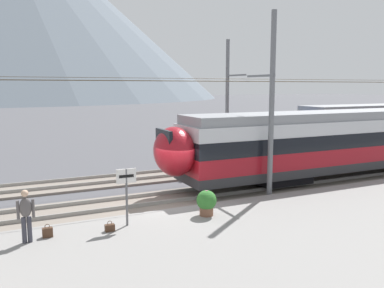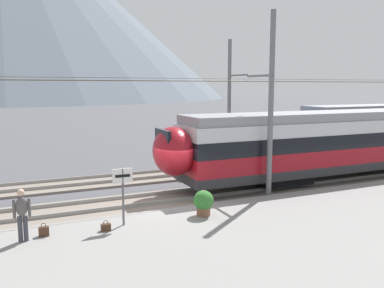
{
  "view_description": "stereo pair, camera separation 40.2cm",
  "coord_description": "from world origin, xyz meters",
  "px_view_note": "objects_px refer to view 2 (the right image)",
  "views": [
    {
      "loc": [
        -6.25,
        -15.37,
        5.2
      ],
      "look_at": [
        2.41,
        3.08,
        2.27
      ],
      "focal_mm": 37.53,
      "sensor_mm": 36.0,
      "label": 1
    },
    {
      "loc": [
        -5.89,
        -15.54,
        5.2
      ],
      "look_at": [
        2.41,
        3.08,
        2.27
      ],
      "focal_mm": 37.53,
      "sensor_mm": 36.0,
      "label": 2
    }
  ],
  "objects_px": {
    "passenger_walking": "(22,212)",
    "handbag_near_sign": "(106,227)",
    "catenary_mast_mid": "(269,105)",
    "handbag_beside_passenger": "(44,231)",
    "potted_plant_platform_edge": "(204,201)",
    "catenary_mast_far_side": "(230,100)",
    "platform_sign": "(123,184)"
  },
  "relations": [
    {
      "from": "passenger_walking",
      "to": "potted_plant_platform_edge",
      "type": "distance_m",
      "value": 6.3
    },
    {
      "from": "platform_sign",
      "to": "handbag_near_sign",
      "type": "xyz_separation_m",
      "value": [
        -0.7,
        -0.32,
        -1.36
      ]
    },
    {
      "from": "catenary_mast_far_side",
      "to": "potted_plant_platform_edge",
      "type": "distance_m",
      "value": 12.85
    },
    {
      "from": "catenary_mast_mid",
      "to": "potted_plant_platform_edge",
      "type": "xyz_separation_m",
      "value": [
        -4.15,
        -1.86,
        -3.45
      ]
    },
    {
      "from": "handbag_beside_passenger",
      "to": "catenary_mast_mid",
      "type": "bearing_deg",
      "value": 9.48
    },
    {
      "from": "catenary_mast_far_side",
      "to": "platform_sign",
      "type": "bearing_deg",
      "value": -134.56
    },
    {
      "from": "handbag_near_sign",
      "to": "catenary_mast_mid",
      "type": "bearing_deg",
      "value": 14.05
    },
    {
      "from": "catenary_mast_mid",
      "to": "passenger_walking",
      "type": "height_order",
      "value": "catenary_mast_mid"
    },
    {
      "from": "platform_sign",
      "to": "potted_plant_platform_edge",
      "type": "height_order",
      "value": "platform_sign"
    },
    {
      "from": "handbag_near_sign",
      "to": "potted_plant_platform_edge",
      "type": "relative_size",
      "value": 0.38
    },
    {
      "from": "catenary_mast_far_side",
      "to": "potted_plant_platform_edge",
      "type": "relative_size",
      "value": 42.56
    },
    {
      "from": "catenary_mast_mid",
      "to": "potted_plant_platform_edge",
      "type": "bearing_deg",
      "value": -155.86
    },
    {
      "from": "platform_sign",
      "to": "passenger_walking",
      "type": "bearing_deg",
      "value": -176.52
    },
    {
      "from": "passenger_walking",
      "to": "handbag_beside_passenger",
      "type": "bearing_deg",
      "value": 18.79
    },
    {
      "from": "handbag_beside_passenger",
      "to": "potted_plant_platform_edge",
      "type": "distance_m",
      "value": 5.69
    },
    {
      "from": "catenary_mast_far_side",
      "to": "handbag_beside_passenger",
      "type": "distance_m",
      "value": 16.55
    },
    {
      "from": "catenary_mast_mid",
      "to": "potted_plant_platform_edge",
      "type": "relative_size",
      "value": 42.56
    },
    {
      "from": "catenary_mast_mid",
      "to": "catenary_mast_far_side",
      "type": "relative_size",
      "value": 1.0
    },
    {
      "from": "passenger_walking",
      "to": "handbag_near_sign",
      "type": "distance_m",
      "value": 2.7
    },
    {
      "from": "catenary_mast_far_side",
      "to": "handbag_near_sign",
      "type": "relative_size",
      "value": 113.03
    },
    {
      "from": "handbag_beside_passenger",
      "to": "catenary_mast_far_side",
      "type": "bearing_deg",
      "value": 38.69
    },
    {
      "from": "platform_sign",
      "to": "passenger_walking",
      "type": "relative_size",
      "value": 1.2
    },
    {
      "from": "catenary_mast_mid",
      "to": "handbag_near_sign",
      "type": "xyz_separation_m",
      "value": [
        -7.87,
        -1.97,
        -3.87
      ]
    },
    {
      "from": "handbag_beside_passenger",
      "to": "handbag_near_sign",
      "type": "height_order",
      "value": "handbag_beside_passenger"
    },
    {
      "from": "platform_sign",
      "to": "handbag_beside_passenger",
      "type": "xyz_separation_m",
      "value": [
        -2.65,
        0.01,
        -1.32
      ]
    },
    {
      "from": "platform_sign",
      "to": "catenary_mast_mid",
      "type": "bearing_deg",
      "value": 12.97
    },
    {
      "from": "catenary_mast_mid",
      "to": "handbag_beside_passenger",
      "type": "height_order",
      "value": "catenary_mast_mid"
    },
    {
      "from": "catenary_mast_mid",
      "to": "potted_plant_platform_edge",
      "type": "height_order",
      "value": "catenary_mast_mid"
    },
    {
      "from": "catenary_mast_mid",
      "to": "handbag_beside_passenger",
      "type": "xyz_separation_m",
      "value": [
        -9.82,
        -1.64,
        -3.83
      ]
    },
    {
      "from": "handbag_near_sign",
      "to": "platform_sign",
      "type": "bearing_deg",
      "value": 24.52
    },
    {
      "from": "handbag_near_sign",
      "to": "potted_plant_platform_edge",
      "type": "distance_m",
      "value": 3.74
    },
    {
      "from": "platform_sign",
      "to": "passenger_walking",
      "type": "height_order",
      "value": "platform_sign"
    }
  ]
}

